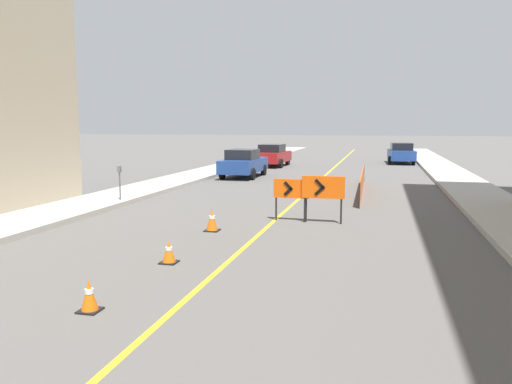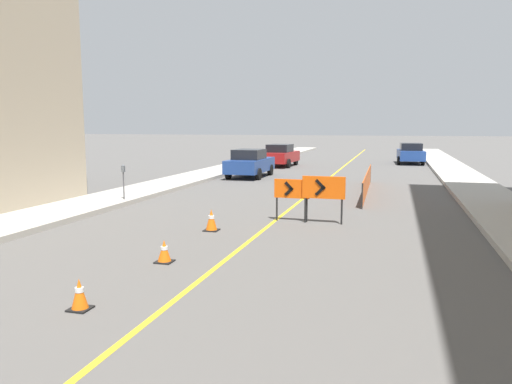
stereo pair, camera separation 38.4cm
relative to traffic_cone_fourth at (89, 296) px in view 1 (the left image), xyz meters
The scene contains 13 objects.
lane_stripe 21.50m from the traffic_cone_fourth, 86.58° to the left, with size 0.12×67.36×0.01m.
sidewalk_left 22.23m from the traffic_cone_fourth, 105.20° to the left, with size 2.44×67.36×0.18m.
sidewalk_right 23.04m from the traffic_cone_fourth, 68.64° to the left, with size 2.44×67.36×0.18m.
traffic_cone_fourth is the anchor object (origin of this frame).
traffic_cone_fifth 2.92m from the traffic_cone_fourth, 88.66° to the left, with size 0.36×0.36×0.49m.
traffic_cone_farthest 6.26m from the traffic_cone_fourth, 90.97° to the left, with size 0.40×0.40×0.61m.
arrow_barricade_primary 8.45m from the traffic_cone_fourth, 77.77° to the left, with size 1.10×0.11×1.30m.
arrow_barricade_secondary 8.64m from the traffic_cone_fourth, 71.20° to the left, with size 1.29×0.10×1.43m.
safety_mesh_fence 15.84m from the traffic_cone_fourth, 76.62° to the left, with size 0.18×8.71×0.93m.
parked_car_curb_near 20.74m from the traffic_cone_fourth, 98.71° to the left, with size 1.94×4.33×1.59m.
parked_car_curb_mid 28.37m from the traffic_cone_fourth, 96.31° to the left, with size 2.03×4.39×1.59m.
parked_car_curb_far 33.79m from the traffic_cone_fourth, 79.87° to the left, with size 2.05×4.40×1.59m.
parking_meter_near_curb 11.06m from the traffic_cone_fourth, 116.71° to the left, with size 0.12×0.11×1.31m.
Camera 1 is at (3.15, 5.47, 2.95)m, focal length 35.00 mm.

